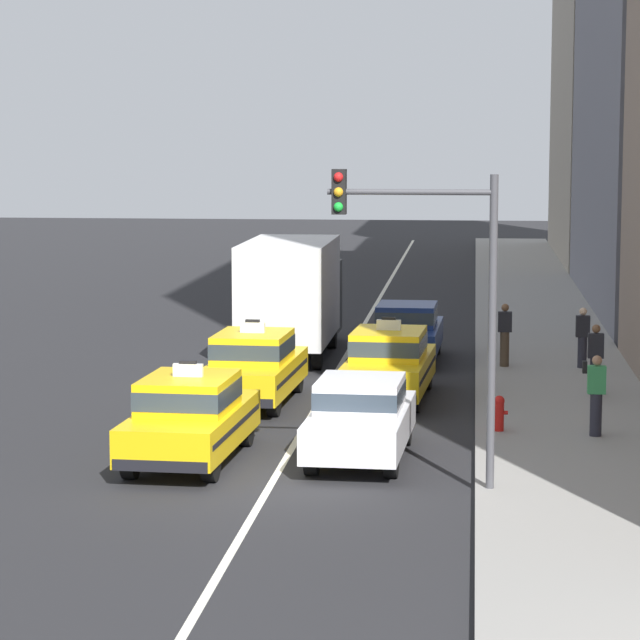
# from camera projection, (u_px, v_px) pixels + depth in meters

# --- Properties ---
(ground_plane) EXTENTS (160.00, 160.00, 0.00)m
(ground_plane) POSITION_uv_depth(u_px,v_px,m) (271.00, 485.00, 25.97)
(ground_plane) COLOR #232326
(lane_stripe_left_right) EXTENTS (0.14, 80.00, 0.01)m
(lane_stripe_left_right) POSITION_uv_depth(u_px,v_px,m) (359.00, 333.00, 45.70)
(lane_stripe_left_right) COLOR silver
(lane_stripe_left_right) RESTS_ON ground
(sidewalk_curb) EXTENTS (4.00, 90.00, 0.15)m
(sidewalk_curb) POSITION_uv_depth(u_px,v_px,m) (549.00, 358.00, 40.17)
(sidewalk_curb) COLOR gray
(sidewalk_curb) RESTS_ON ground
(taxi_left_nearest) EXTENTS (2.02, 4.64, 1.96)m
(taxi_left_nearest) POSITION_uv_depth(u_px,v_px,m) (190.00, 416.00, 27.65)
(taxi_left_nearest) COLOR black
(taxi_left_nearest) RESTS_ON ground
(taxi_left_second) EXTENTS (2.00, 4.63, 1.96)m
(taxi_left_second) POSITION_uv_depth(u_px,v_px,m) (254.00, 366.00, 33.67)
(taxi_left_second) COLOR black
(taxi_left_second) RESTS_ON ground
(box_truck_left_third) EXTENTS (2.32, 6.97, 3.27)m
(box_truck_left_third) POSITION_uv_depth(u_px,v_px,m) (293.00, 292.00, 40.83)
(box_truck_left_third) COLOR black
(box_truck_left_third) RESTS_ON ground
(sedan_right_nearest) EXTENTS (1.93, 4.37, 1.58)m
(sedan_right_nearest) POSITION_uv_depth(u_px,v_px,m) (360.00, 416.00, 27.85)
(sedan_right_nearest) COLOR black
(sedan_right_nearest) RESTS_ON ground
(taxi_right_second) EXTENTS (2.05, 4.65, 1.96)m
(taxi_right_second) POSITION_uv_depth(u_px,v_px,m) (389.00, 363.00, 34.12)
(taxi_right_second) COLOR black
(taxi_right_second) RESTS_ON ground
(sedan_right_third) EXTENTS (1.88, 4.35, 1.58)m
(sedan_right_third) POSITION_uv_depth(u_px,v_px,m) (407.00, 330.00, 39.97)
(sedan_right_third) COLOR black
(sedan_right_third) RESTS_ON ground
(pedestrian_near_crosswalk) EXTENTS (0.36, 0.24, 1.64)m
(pedestrian_near_crosswalk) POSITION_uv_depth(u_px,v_px,m) (505.00, 335.00, 38.12)
(pedestrian_near_crosswalk) COLOR #473828
(pedestrian_near_crosswalk) RESTS_ON sidewalk_curb
(pedestrian_mid_block) EXTENTS (0.36, 0.24, 1.63)m
(pedestrian_mid_block) POSITION_uv_depth(u_px,v_px,m) (596.00, 395.00, 29.33)
(pedestrian_mid_block) COLOR #23232D
(pedestrian_mid_block) RESTS_ON sidewalk_curb
(pedestrian_by_storefront) EXTENTS (0.36, 0.24, 1.57)m
(pedestrian_by_storefront) POSITION_uv_depth(u_px,v_px,m) (583.00, 337.00, 37.90)
(pedestrian_by_storefront) COLOR #23232D
(pedestrian_by_storefront) RESTS_ON sidewalk_curb
(pedestrian_trailing) EXTENTS (0.47, 0.24, 1.65)m
(pedestrian_trailing) POSITION_uv_depth(u_px,v_px,m) (595.00, 360.00, 33.96)
(pedestrian_trailing) COLOR #23232D
(pedestrian_trailing) RESTS_ON sidewalk_curb
(fire_hydrant) EXTENTS (0.36, 0.22, 0.73)m
(fire_hydrant) POSITION_uv_depth(u_px,v_px,m) (499.00, 412.00, 29.88)
(fire_hydrant) COLOR red
(fire_hydrant) RESTS_ON sidewalk_curb
(traffic_light_pole) EXTENTS (2.87, 0.33, 5.58)m
(traffic_light_pole) POSITION_uv_depth(u_px,v_px,m) (435.00, 274.00, 24.74)
(traffic_light_pole) COLOR #47474C
(traffic_light_pole) RESTS_ON ground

